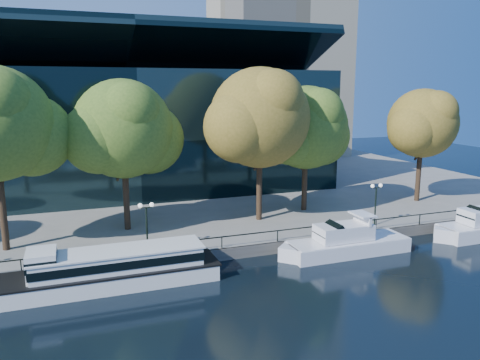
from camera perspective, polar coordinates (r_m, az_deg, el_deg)
name	(u,v)px	position (r m, az deg, el deg)	size (l,w,h in m)	color
ground	(235,274)	(36.26, -0.61, -11.40)	(160.00, 160.00, 0.00)	black
promenade	(153,180)	(70.15, -10.52, -0.01)	(90.00, 67.08, 1.00)	slate
railing	(222,237)	(38.47, -2.23, -6.97)	(88.20, 0.08, 0.99)	black
convention_building	(127,129)	(63.99, -13.63, 6.04)	(50.00, 24.57, 21.43)	black
tour_boat	(106,269)	(35.01, -16.05, -10.33)	(16.68, 3.72, 3.17)	silver
cruiser_near	(344,242)	(40.89, 12.53, -7.42)	(11.80, 3.04, 3.42)	silver
tree_2	(125,131)	(43.21, -13.82, 5.82)	(11.09, 9.09, 13.74)	black
tree_3	(262,120)	(45.22, 2.69, 7.32)	(12.04, 9.87, 14.90)	black
tree_4	(308,129)	(49.47, 8.27, 6.12)	(10.81, 8.87, 13.16)	black
tree_5	(424,125)	(57.01, 21.49, 6.27)	(9.71, 7.96, 12.85)	black
lamp_1	(146,216)	(37.79, -11.34, -4.29)	(1.26, 0.36, 4.03)	black
lamp_2	(376,195)	(46.05, 16.25, -1.73)	(1.26, 0.36, 4.03)	black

